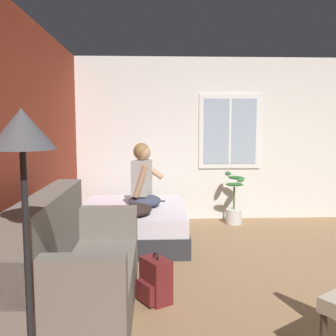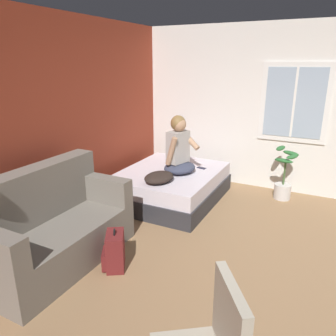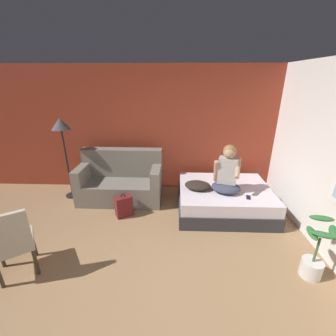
# 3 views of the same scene
# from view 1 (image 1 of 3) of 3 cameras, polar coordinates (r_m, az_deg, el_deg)

# --- Properties ---
(ground_plane) EXTENTS (40.00, 40.00, 0.00)m
(ground_plane) POSITION_cam_1_polar(r_m,az_deg,el_deg) (4.43, 21.41, -15.40)
(ground_plane) COLOR #93704C
(wall_back_accent) EXTENTS (10.58, 0.16, 2.70)m
(wall_back_accent) POSITION_cam_1_polar(r_m,az_deg,el_deg) (3.97, -21.71, 2.16)
(wall_back_accent) COLOR #993823
(wall_back_accent) RESTS_ON ground
(wall_side_with_window) EXTENTS (0.19, 7.30, 2.70)m
(wall_side_with_window) POSITION_cam_1_polar(r_m,az_deg,el_deg) (6.84, 12.05, 4.12)
(wall_side_with_window) COLOR silver
(wall_side_with_window) RESTS_ON ground
(bed) EXTENTS (1.75, 1.45, 0.48)m
(bed) POSITION_cam_1_polar(r_m,az_deg,el_deg) (5.52, -5.12, -8.02)
(bed) COLOR #2D2D33
(bed) RESTS_ON ground
(couch) EXTENTS (1.71, 0.83, 1.04)m
(couch) POSITION_cam_1_polar(r_m,az_deg,el_deg) (3.52, -13.10, -14.02)
(couch) COLOR slate
(couch) RESTS_ON ground
(person_seated) EXTENTS (0.62, 0.57, 0.88)m
(person_seated) POSITION_cam_1_polar(r_m,az_deg,el_deg) (5.37, -3.62, -1.88)
(person_seated) COLOR #383D51
(person_seated) RESTS_ON bed
(backpack) EXTENTS (0.35, 0.34, 0.46)m
(backpack) POSITION_cam_1_polar(r_m,az_deg,el_deg) (3.71, -1.91, -16.09)
(backpack) COLOR maroon
(backpack) RESTS_ON ground
(throw_pillow) EXTENTS (0.54, 0.44, 0.14)m
(throw_pillow) POSITION_cam_1_polar(r_m,az_deg,el_deg) (4.93, -4.51, -6.04)
(throw_pillow) COLOR #2D231E
(throw_pillow) RESTS_ON bed
(cell_phone) EXTENTS (0.10, 0.16, 0.01)m
(cell_phone) POSITION_cam_1_polar(r_m,az_deg,el_deg) (5.78, -1.15, -4.81)
(cell_phone) COLOR black
(cell_phone) RESTS_ON bed
(floor_lamp) EXTENTS (0.36, 0.36, 1.70)m
(floor_lamp) POSITION_cam_1_polar(r_m,az_deg,el_deg) (2.24, -20.29, 1.23)
(floor_lamp) COLOR black
(floor_lamp) RESTS_ON ground
(potted_plant) EXTENTS (0.39, 0.37, 0.85)m
(potted_plant) POSITION_cam_1_polar(r_m,az_deg,el_deg) (6.44, 9.56, -5.38)
(potted_plant) COLOR silver
(potted_plant) RESTS_ON ground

